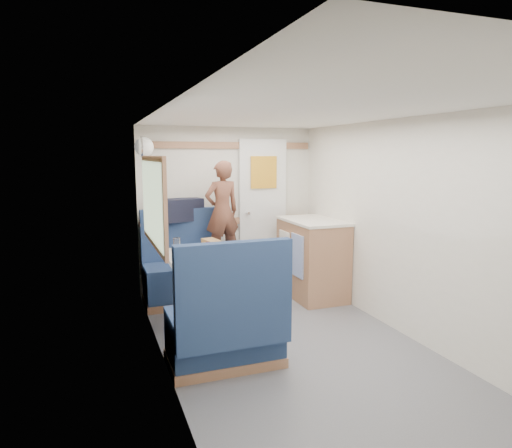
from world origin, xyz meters
name	(u,v)px	position (x,y,z in m)	size (l,w,h in m)	color
floor	(308,361)	(0.00, 0.00, 0.00)	(4.50, 4.50, 0.00)	#515156
ceiling	(312,110)	(0.00, 0.00, 2.00)	(4.50, 4.50, 0.00)	silver
wall_back	(228,209)	(0.00, 2.25, 1.00)	(2.20, 0.02, 2.00)	silver
wall_left	(169,251)	(-1.10, 0.00, 1.00)	(0.02, 4.50, 2.00)	silver
wall_right	(424,233)	(1.10, 0.00, 1.00)	(0.02, 4.50, 2.00)	silver
oak_trim_low	(229,221)	(0.00, 2.23, 0.85)	(2.15, 0.02, 0.08)	#8E6040
oak_trim_high	(228,145)	(0.00, 2.23, 1.78)	(2.15, 0.02, 0.08)	#8E6040
side_window	(152,202)	(-1.08, 1.00, 1.25)	(0.04, 1.30, 0.72)	#ACBEA1
rear_door	(263,210)	(0.45, 2.22, 0.97)	(0.62, 0.12, 1.86)	white
dinette_table	(201,271)	(-0.65, 1.00, 0.57)	(0.62, 0.92, 0.72)	white
bench_far	(184,276)	(-0.65, 1.86, 0.30)	(0.90, 0.59, 1.05)	#17274C
bench_near	(226,331)	(-0.65, 0.14, 0.30)	(0.90, 0.59, 1.05)	#17274C
ledge	(178,223)	(-0.65, 2.12, 0.88)	(0.90, 0.14, 0.04)	#8E6040
dome_light	(144,147)	(-1.04, 1.85, 1.75)	(0.20, 0.20, 0.20)	white
galley_counter	(312,258)	(0.82, 1.55, 0.47)	(0.57, 0.92, 0.92)	#8E6040
person	(222,211)	(-0.19, 1.85, 1.03)	(0.42, 0.28, 1.15)	brown
duffel_bag	(179,210)	(-0.64, 2.12, 1.03)	(0.54, 0.26, 0.26)	black
tray	(218,259)	(-0.54, 0.80, 0.73)	(0.24, 0.31, 0.02)	white
orange_fruit	(220,251)	(-0.48, 0.92, 0.77)	(0.07, 0.07, 0.07)	#EA530A
cheese_block	(224,258)	(-0.51, 0.68, 0.75)	(0.09, 0.06, 0.03)	#E9CD86
wine_glass	(208,247)	(-0.62, 0.81, 0.84)	(0.08, 0.08, 0.17)	white
tumbler_left	(184,255)	(-0.84, 0.84, 0.77)	(0.07, 0.07, 0.11)	white
tumbler_mid	(177,244)	(-0.80, 1.38, 0.78)	(0.07, 0.07, 0.12)	white
beer_glass	(212,248)	(-0.51, 1.08, 0.77)	(0.07, 0.07, 0.10)	#8E5C14
pepper_grinder	(205,252)	(-0.62, 0.93, 0.76)	(0.03, 0.03, 0.09)	black
salt_grinder	(198,250)	(-0.66, 1.04, 0.77)	(0.04, 0.04, 0.09)	white
bread_loaf	(211,244)	(-0.47, 1.27, 0.77)	(0.13, 0.23, 0.10)	brown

